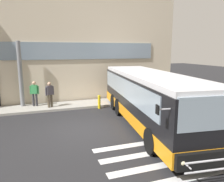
{
  "coord_description": "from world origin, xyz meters",
  "views": [
    {
      "loc": [
        -2.1,
        -10.07,
        3.86
      ],
      "look_at": [
        2.06,
        1.77,
        1.5
      ],
      "focal_mm": 34.98,
      "sensor_mm": 36.0,
      "label": 1
    }
  ],
  "objects": [
    {
      "name": "ground_plane",
      "position": [
        0.0,
        0.0,
        -0.01
      ],
      "size": [
        80.0,
        90.0,
        0.02
      ],
      "primitive_type": "cube",
      "color": "#232326",
      "rests_on": "ground"
    },
    {
      "name": "bus_main_foreground",
      "position": [
        3.42,
        -0.25,
        1.33
      ],
      "size": [
        4.24,
        10.85,
        2.7
      ],
      "color": "black",
      "rests_on": "ground"
    },
    {
      "name": "passenger_by_doorway",
      "position": [
        -1.34,
        4.46,
        1.11
      ],
      "size": [
        0.56,
        0.46,
        1.68
      ],
      "color": "#4C4233",
      "rests_on": "boarding_curb"
    },
    {
      "name": "boarding_curb",
      "position": [
        0.0,
        4.8,
        0.07
      ],
      "size": [
        21.74,
        2.0,
        0.15
      ],
      "primitive_type": "cube",
      "color": "#9E9B93",
      "rests_on": "ground"
    },
    {
      "name": "passenger_near_column",
      "position": [
        -2.26,
        5.12,
        1.08
      ],
      "size": [
        0.57,
        0.31,
        1.68
      ],
      "color": "#2D2D33",
      "rests_on": "boarding_curb"
    },
    {
      "name": "safety_bollard_yellow",
      "position": [
        1.79,
        3.6,
        0.45
      ],
      "size": [
        0.18,
        0.18,
        0.9
      ],
      "primitive_type": "cylinder",
      "color": "yellow",
      "rests_on": "ground"
    },
    {
      "name": "terminal_building",
      "position": [
        -0.68,
        11.55,
        4.32
      ],
      "size": [
        19.54,
        13.8,
        8.67
      ],
      "color": "beige",
      "rests_on": "ground"
    },
    {
      "name": "entry_support_column",
      "position": [
        -3.06,
        5.4,
        2.3
      ],
      "size": [
        0.28,
        0.28,
        4.3
      ],
      "primitive_type": "cylinder",
      "color": "slate",
      "rests_on": "boarding_curb"
    },
    {
      "name": "bay_paint_stripes",
      "position": [
        2.0,
        -4.2,
        0.0
      ],
      "size": [
        4.4,
        3.96,
        0.01
      ],
      "color": "silver",
      "rests_on": "ground"
    }
  ]
}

